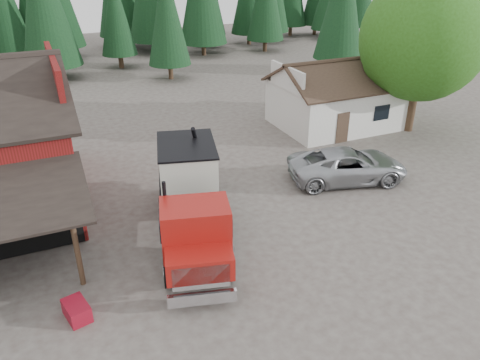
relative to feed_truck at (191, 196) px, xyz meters
name	(u,v)px	position (x,y,z in m)	size (l,w,h in m)	color
ground	(242,278)	(0.79, -3.48, -2.00)	(120.00, 120.00, 0.00)	#4D433D
farmhouse	(336,102)	(13.79, 9.52, -0.34)	(8.60, 6.42, 4.65)	silver
deciduous_tree	(423,42)	(17.80, 6.49, 3.90)	(8.00, 8.00, 10.20)	#382619
conifer_backdrop	(89,59)	(0.79, 38.52, -2.00)	(76.00, 16.00, 16.00)	black
near_pine_b	(167,14)	(6.79, 26.52, 3.88)	(3.96, 3.96, 10.40)	#382619
feed_truck	(191,196)	(0.00, 0.00, 0.00)	(4.80, 9.82, 4.29)	black
silver_car	(348,165)	(9.38, 1.86, -1.13)	(2.91, 6.31, 1.75)	#ABAEB3
equip_box	(77,311)	(-5.21, -3.16, -1.70)	(0.70, 1.10, 0.60)	maroon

